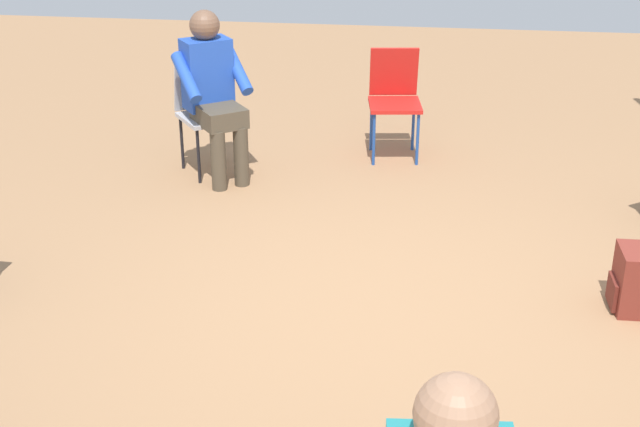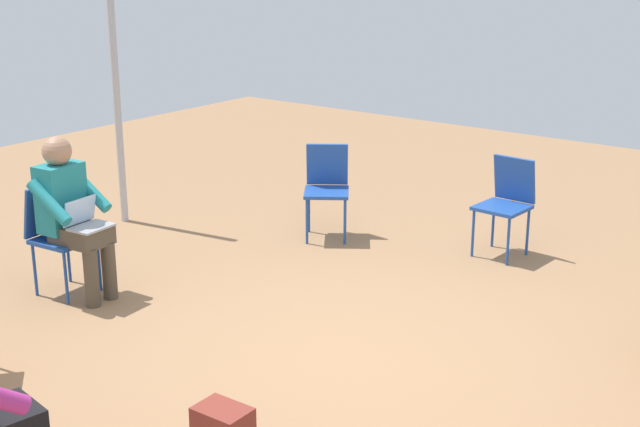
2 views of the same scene
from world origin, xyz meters
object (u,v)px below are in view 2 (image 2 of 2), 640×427
Objects in this scene: chair_southeast at (327,184)px; person_with_laptop at (71,209)px; chair_south at (507,199)px; chair_east at (57,231)px.

chair_southeast is 2.43m from person_with_laptop.
chair_south is at bearing 137.34° from person_with_laptop.
chair_southeast is at bearing 158.89° from person_with_laptop.
chair_southeast is at bearing 22.69° from chair_south.
chair_east is at bearing -90.00° from person_with_laptop.
chair_south is at bearing 135.41° from chair_east.
chair_southeast and chair_south have the same top height.
person_with_laptop reaches higher than chair_south.
chair_south is 0.69× the size of person_with_laptop.
person_with_laptop is at bearing 55.89° from chair_south.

